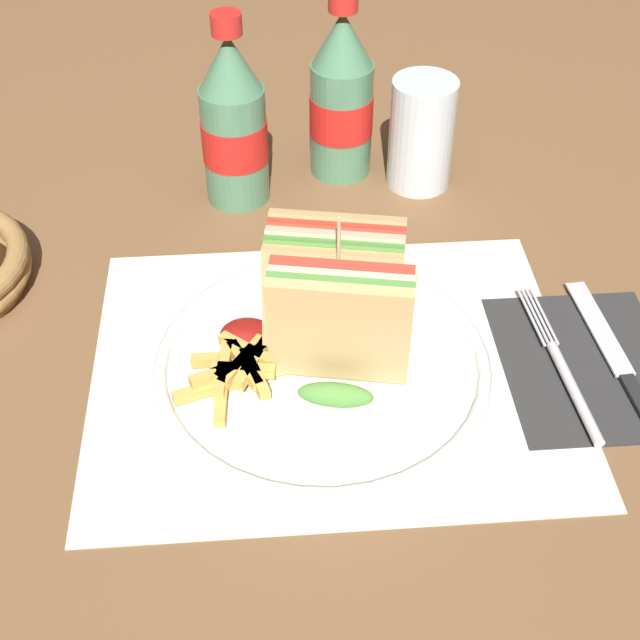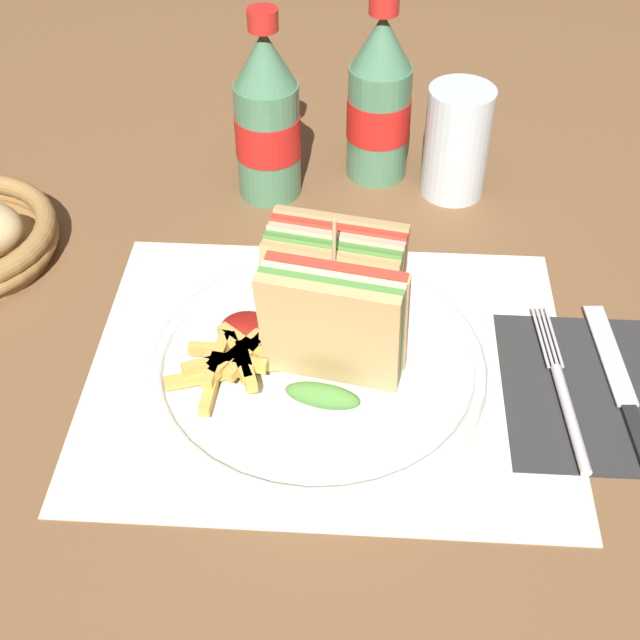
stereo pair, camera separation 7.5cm
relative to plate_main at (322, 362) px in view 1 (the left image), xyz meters
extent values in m
plane|color=brown|center=(0.03, 0.00, -0.01)|extent=(4.00, 4.00, 0.00)
cube|color=silver|center=(0.01, 0.00, -0.01)|extent=(0.41, 0.33, 0.00)
cylinder|color=white|center=(0.00, 0.00, 0.00)|extent=(0.28, 0.28, 0.01)
torus|color=white|center=(0.00, 0.00, 0.00)|extent=(0.28, 0.28, 0.01)
cube|color=tan|center=(0.01, -0.04, 0.07)|extent=(0.11, 0.05, 0.11)
cube|color=#518E3D|center=(0.01, -0.03, 0.07)|extent=(0.11, 0.05, 0.11)
cube|color=beige|center=(0.01, -0.02, 0.06)|extent=(0.11, 0.05, 0.11)
cube|color=red|center=(0.02, -0.01, 0.06)|extent=(0.11, 0.05, 0.11)
cube|color=tan|center=(0.02, 0.00, 0.06)|extent=(0.11, 0.05, 0.11)
ellipsoid|color=#518E3D|center=(0.01, -0.06, 0.02)|extent=(0.06, 0.03, 0.02)
cube|color=tan|center=(0.01, 0.00, 0.06)|extent=(0.11, 0.05, 0.11)
cube|color=#518E3D|center=(0.01, 0.01, 0.06)|extent=(0.11, 0.05, 0.11)
cube|color=beige|center=(0.01, 0.01, 0.06)|extent=(0.11, 0.05, 0.11)
cube|color=red|center=(0.01, 0.02, 0.07)|extent=(0.11, 0.05, 0.11)
cube|color=tan|center=(0.01, 0.03, 0.07)|extent=(0.11, 0.05, 0.11)
ellipsoid|color=#518E3D|center=(0.01, -0.01, 0.02)|extent=(0.06, 0.03, 0.02)
cylinder|color=tan|center=(0.01, 0.00, 0.08)|extent=(0.00, 0.00, 0.14)
cube|color=gold|center=(-0.08, 0.00, 0.01)|extent=(0.06, 0.01, 0.01)
cube|color=gold|center=(-0.06, -0.02, 0.01)|extent=(0.07, 0.02, 0.01)
cube|color=gold|center=(-0.08, -0.04, 0.01)|extent=(0.01, 0.07, 0.01)
cube|color=gold|center=(-0.09, -0.04, 0.01)|extent=(0.07, 0.03, 0.01)
cube|color=gold|center=(-0.06, 0.00, 0.02)|extent=(0.05, 0.04, 0.01)
cube|color=gold|center=(-0.06, -0.02, 0.02)|extent=(0.04, 0.06, 0.01)
cube|color=gold|center=(-0.06, -0.01, 0.02)|extent=(0.06, 0.05, 0.01)
cube|color=gold|center=(-0.06, -0.03, 0.02)|extent=(0.02, 0.05, 0.01)
cube|color=gold|center=(-0.07, -0.03, 0.02)|extent=(0.05, 0.02, 0.01)
cube|color=gold|center=(-0.08, -0.03, 0.02)|extent=(0.05, 0.03, 0.01)
cube|color=gold|center=(-0.06, -0.02, 0.02)|extent=(0.03, 0.05, 0.01)
cube|color=gold|center=(-0.07, -0.02, 0.02)|extent=(0.04, 0.05, 0.01)
cube|color=gold|center=(-0.08, -0.02, 0.02)|extent=(0.02, 0.06, 0.01)
ellipsoid|color=maroon|center=(-0.06, 0.02, 0.02)|extent=(0.04, 0.04, 0.02)
cube|color=#2D2D2D|center=(0.23, -0.01, -0.01)|extent=(0.14, 0.18, 0.00)
cylinder|color=silver|center=(0.20, -0.05, 0.00)|extent=(0.02, 0.11, 0.01)
cylinder|color=silver|center=(0.19, 0.04, 0.00)|extent=(0.01, 0.07, 0.00)
cylinder|color=silver|center=(0.20, 0.04, 0.00)|extent=(0.01, 0.07, 0.00)
cylinder|color=silver|center=(0.20, 0.04, 0.00)|extent=(0.01, 0.07, 0.00)
cylinder|color=silver|center=(0.20, 0.04, 0.00)|extent=(0.01, 0.07, 0.00)
cube|color=silver|center=(0.25, 0.03, 0.00)|extent=(0.03, 0.12, 0.00)
cylinder|color=#4C7F5B|center=(-0.07, 0.27, 0.05)|extent=(0.07, 0.07, 0.12)
cylinder|color=red|center=(-0.07, 0.27, 0.06)|extent=(0.07, 0.07, 0.04)
cone|color=#4C7F5B|center=(-0.07, 0.27, 0.14)|extent=(0.06, 0.06, 0.06)
cylinder|color=red|center=(-0.07, 0.27, 0.18)|extent=(0.03, 0.03, 0.02)
cylinder|color=#4C7F5B|center=(0.04, 0.31, 0.05)|extent=(0.07, 0.07, 0.12)
cylinder|color=red|center=(0.04, 0.31, 0.06)|extent=(0.07, 0.07, 0.04)
cone|color=#4C7F5B|center=(0.04, 0.31, 0.14)|extent=(0.06, 0.06, 0.06)
cylinder|color=red|center=(0.04, 0.31, 0.18)|extent=(0.03, 0.03, 0.02)
cylinder|color=silver|center=(0.13, 0.28, 0.05)|extent=(0.07, 0.07, 0.12)
cylinder|color=black|center=(0.13, 0.28, 0.01)|extent=(0.06, 0.06, 0.04)
camera|label=1|loc=(-0.04, -0.53, 0.54)|focal=50.00mm
camera|label=2|loc=(0.03, -0.53, 0.54)|focal=50.00mm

